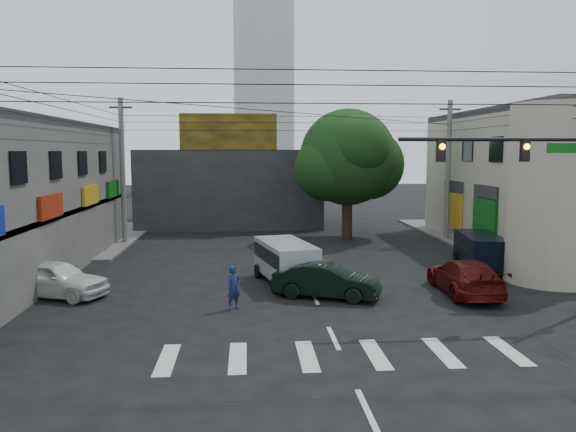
{
  "coord_description": "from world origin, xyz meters",
  "views": [
    {
      "loc": [
        -2.7,
        -20.05,
        5.89
      ],
      "look_at": [
        -0.93,
        4.0,
        3.1
      ],
      "focal_mm": 35.0,
      "sensor_mm": 36.0,
      "label": 1
    }
  ],
  "objects": [
    {
      "name": "corner_column",
      "position": [
        11.0,
        4.0,
        4.0
      ],
      "size": [
        4.0,
        4.0,
        8.0
      ],
      "primitive_type": "cylinder",
      "color": "gray",
      "rests_on": "ground"
    },
    {
      "name": "traffic_officer",
      "position": [
        -3.22,
        0.51,
        0.84
      ],
      "size": [
        1.01,
        1.01,
        1.67
      ],
      "primitive_type": "imported",
      "rotation": [
        0.0,
        0.0,
        0.72
      ],
      "color": "#16224E",
      "rests_on": "ground"
    },
    {
      "name": "utility_pole_far_left",
      "position": [
        -10.5,
        16.0,
        4.6
      ],
      "size": [
        0.32,
        0.32,
        9.2
      ],
      "primitive_type": "cylinder",
      "color": "#59595B",
      "rests_on": "ground"
    },
    {
      "name": "ground",
      "position": [
        0.0,
        0.0,
        0.0
      ],
      "size": [
        160.0,
        160.0,
        0.0
      ],
      "primitive_type": "plane",
      "color": "black",
      "rests_on": "ground"
    },
    {
      "name": "sidewalk_far_right",
      "position": [
        18.0,
        18.0,
        0.07
      ],
      "size": [
        16.0,
        16.0,
        0.15
      ],
      "primitive_type": "cube",
      "color": "#514F4C",
      "rests_on": "ground"
    },
    {
      "name": "billboard",
      "position": [
        -4.0,
        21.1,
        7.3
      ],
      "size": [
        7.0,
        0.3,
        2.6
      ],
      "primitive_type": "cube",
      "color": "olive",
      "rests_on": "building_far"
    },
    {
      "name": "white_compact",
      "position": [
        -10.5,
        2.88,
        0.75
      ],
      "size": [
        4.65,
        5.56,
        1.5
      ],
      "primitive_type": "imported",
      "rotation": [
        0.0,
        0.0,
        1.21
      ],
      "color": "silver",
      "rests_on": "ground"
    },
    {
      "name": "street_tree",
      "position": [
        4.0,
        17.0,
        5.47
      ],
      "size": [
        6.4,
        6.4,
        8.7
      ],
      "color": "black",
      "rests_on": "ground"
    },
    {
      "name": "utility_pole_far_right",
      "position": [
        10.5,
        16.0,
        4.6
      ],
      "size": [
        0.32,
        0.32,
        9.2
      ],
      "primitive_type": "cylinder",
      "color": "#59595B",
      "rests_on": "ground"
    },
    {
      "name": "navy_van",
      "position": [
        8.89,
        6.78,
        0.88
      ],
      "size": [
        4.91,
        3.02,
        1.76
      ],
      "primitive_type": null,
      "rotation": [
        0.0,
        0.0,
        1.42
      ],
      "color": "black",
      "rests_on": "ground"
    },
    {
      "name": "silver_minivan",
      "position": [
        -1.0,
        4.47,
        0.94
      ],
      "size": [
        5.16,
        3.72,
        1.88
      ],
      "primitive_type": null,
      "rotation": [
        0.0,
        0.0,
        1.8
      ],
      "color": "#ADB1B5",
      "rests_on": "ground"
    },
    {
      "name": "tower_distant",
      "position": [
        0.0,
        70.0,
        22.0
      ],
      "size": [
        9.0,
        9.0,
        44.0
      ],
      "primitive_type": "cube",
      "color": "silver",
      "rests_on": "ground"
    },
    {
      "name": "traffic_gantry",
      "position": [
        7.82,
        -1.0,
        4.83
      ],
      "size": [
        7.1,
        0.35,
        7.2
      ],
      "color": "black",
      "rests_on": "ground"
    },
    {
      "name": "sidewalk_far_left",
      "position": [
        -18.0,
        18.0,
        0.07
      ],
      "size": [
        16.0,
        16.0,
        0.15
      ],
      "primitive_type": "cube",
      "color": "#514F4C",
      "rests_on": "ground"
    },
    {
      "name": "maroon_sedan",
      "position": [
        6.27,
        2.1,
        0.73
      ],
      "size": [
        2.35,
        5.13,
        1.45
      ],
      "primitive_type": "imported",
      "rotation": [
        0.0,
        0.0,
        3.11
      ],
      "color": "#4E0B0B",
      "rests_on": "ground"
    },
    {
      "name": "building_far",
      "position": [
        -4.0,
        26.0,
        3.0
      ],
      "size": [
        14.0,
        10.0,
        6.0
      ],
      "primitive_type": "cube",
      "color": "#232326",
      "rests_on": "ground"
    },
    {
      "name": "dark_sedan",
      "position": [
        0.49,
        1.93,
        0.7
      ],
      "size": [
        4.42,
        5.29,
        1.41
      ],
      "primitive_type": "imported",
      "rotation": [
        0.0,
        0.0,
        1.19
      ],
      "color": "black",
      "rests_on": "ground"
    }
  ]
}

